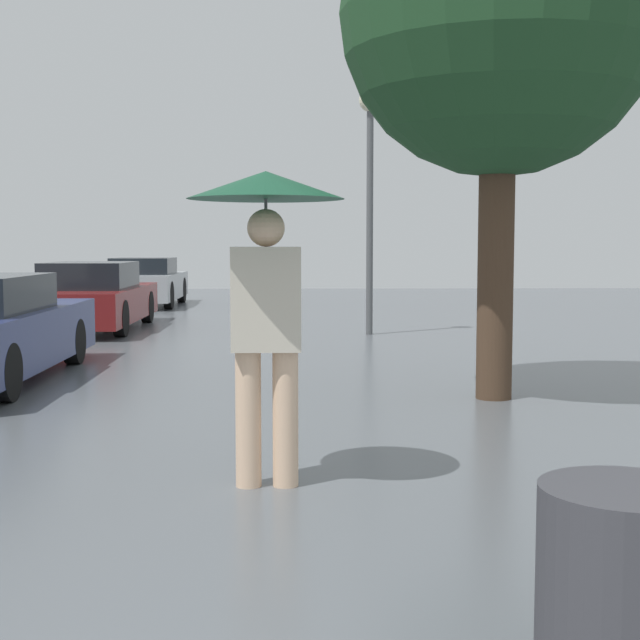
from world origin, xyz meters
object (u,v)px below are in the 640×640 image
Objects in this scene: street_lamp at (370,159)px; pedestrian at (266,251)px; parked_car_third at (93,298)px; trash_bin at (624,593)px; parked_car_farthest at (145,283)px; tree at (500,18)px.

pedestrian is at bearing -99.00° from street_lamp.
parked_car_third reaches higher than trash_bin.
trash_bin is (4.69, -19.35, -0.21)m from parked_car_farthest.
pedestrian is 4.39m from tree.
pedestrian is 0.48× the size of street_lamp.
parked_car_farthest is 14.98m from tree.
street_lamp is (4.92, -7.24, 2.37)m from parked_car_farthest.
parked_car_farthest is 0.77× the size of tree.
parked_car_third is 0.84× the size of tree.
tree is at bearing -83.97° from street_lamp.
pedestrian reaches higher than parked_car_third.
tree reaches higher than parked_car_third.
street_lamp is (-0.67, 6.30, -0.73)m from tree.
trash_bin is (4.62, -13.17, -0.21)m from parked_car_third.
pedestrian is at bearing -124.62° from tree.
parked_car_farthest is at bearing 101.62° from pedestrian.
street_lamp is at bearing 88.88° from trash_bin.
pedestrian is 11.06m from parked_car_third.
street_lamp is (1.49, 9.43, 1.47)m from pedestrian.
tree reaches higher than street_lamp.
tree is (2.16, 3.13, 2.20)m from pedestrian.
trash_bin is at bearing -76.39° from parked_car_farthest.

